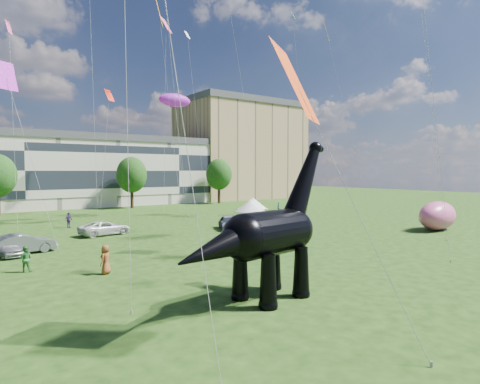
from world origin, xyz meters
TOP-DOWN VIEW (x-y plane):
  - ground at (0.00, 0.00)m, footprint 220.00×220.00m
  - terrace_row at (-8.00, 62.00)m, footprint 78.00×11.00m
  - apartment_block at (40.00, 65.00)m, footprint 28.00×18.00m
  - tree_mid_right at (8.00, 53.00)m, footprint 5.20×5.20m
  - tree_far_right at (26.00, 53.00)m, footprint 5.20×5.20m
  - dinosaur_sculpture at (-4.82, 0.93)m, footprint 10.34×3.41m
  - car_silver at (-14.14, 20.37)m, footprint 2.39×4.15m
  - car_grey at (-13.04, 20.64)m, footprint 4.96×2.38m
  - car_white at (-4.98, 26.16)m, footprint 5.40×3.15m
  - car_dark at (7.37, 22.09)m, footprint 3.84×5.15m
  - gazebo_near at (16.99, 30.25)m, footprint 4.22×4.22m
  - gazebo_far at (14.15, 27.06)m, footprint 4.21×4.21m
  - inflatable_pink at (25.57, 8.32)m, footprint 6.64×3.90m
  - visitors at (-2.49, 15.14)m, footprint 49.84×44.36m

SIDE VIEW (x-z plane):
  - ground at x=0.00m, z-range 0.00..0.00m
  - car_silver at x=-14.14m, z-range 0.00..1.33m
  - car_dark at x=7.37m, z-range 0.00..1.39m
  - car_white at x=-4.98m, z-range 0.00..1.41m
  - car_grey at x=-13.04m, z-range 0.00..1.57m
  - visitors at x=-2.49m, z-range -0.07..1.83m
  - inflatable_pink at x=25.57m, z-range 0.00..3.15m
  - gazebo_near at x=16.99m, z-range 0.55..3.27m
  - gazebo_far at x=14.15m, z-range 0.56..3.31m
  - dinosaur_sculpture at x=-4.82m, z-range -1.03..7.38m
  - terrace_row at x=-8.00m, z-range 0.00..12.00m
  - tree_mid_right at x=8.00m, z-range 1.57..11.01m
  - tree_far_right at x=26.00m, z-range 1.57..11.01m
  - apartment_block at x=40.00m, z-range 0.00..22.00m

